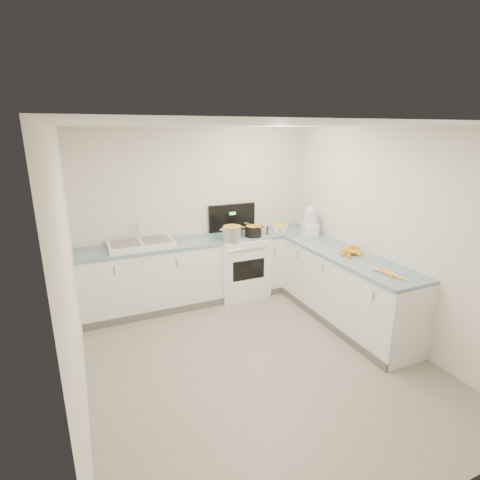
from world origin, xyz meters
name	(u,v)px	position (x,y,z in m)	size (l,w,h in m)	color
floor	(255,358)	(0.00, 0.00, 0.00)	(3.50, 4.00, 0.00)	gray
ceiling	(258,125)	(0.00, 0.00, 2.50)	(3.50, 4.00, 0.00)	silver
wall_back	(197,214)	(0.00, 2.00, 1.25)	(3.50, 2.50, 0.00)	silver
wall_front	(416,355)	(0.00, -2.00, 1.25)	(3.50, 2.50, 0.00)	silver
wall_left	(71,279)	(-1.75, 0.00, 1.25)	(4.00, 2.50, 0.00)	silver
wall_right	(386,234)	(1.75, 0.00, 1.25)	(4.00, 2.50, 0.00)	silver
counter_back	(205,269)	(0.00, 1.70, 0.47)	(3.50, 0.62, 0.94)	white
counter_right	(345,288)	(1.45, 0.30, 0.47)	(0.62, 2.20, 0.94)	white
stove	(239,264)	(0.55, 1.69, 0.47)	(0.76, 0.65, 1.36)	white
sink	(141,244)	(-0.90, 1.70, 0.98)	(0.86, 0.52, 0.31)	white
steel_pot	(232,234)	(0.36, 1.51, 1.03)	(0.29, 0.29, 0.22)	silver
black_pot	(253,232)	(0.71, 1.54, 1.01)	(0.25, 0.25, 0.18)	black
wooden_spoon	(253,225)	(0.71, 1.54, 1.11)	(0.02, 0.02, 0.42)	#AD7A47
mixing_bowl	(280,228)	(1.22, 1.64, 1.00)	(0.24, 0.24, 0.11)	white
extract_bottle	(267,231)	(0.95, 1.55, 0.99)	(0.04, 0.04, 0.10)	#593319
spice_jar	(281,231)	(1.16, 1.50, 0.99)	(0.06, 0.06, 0.10)	#E5B266
food_processor	(310,223)	(1.53, 1.28, 1.12)	(0.27, 0.30, 0.42)	white
carrot_pile	(351,251)	(1.49, 0.30, 0.98)	(0.40, 0.38, 0.09)	#FEAF1F
peeled_carrots	(391,274)	(1.38, -0.48, 0.96)	(0.13, 0.42, 0.04)	yellow
peelings	(124,243)	(-1.11, 1.70, 1.02)	(0.26, 0.27, 0.01)	tan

